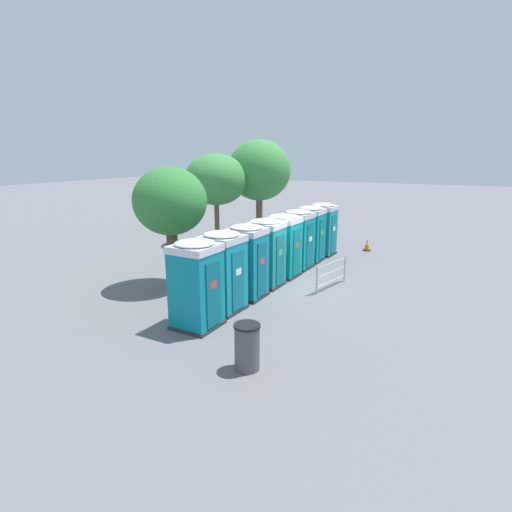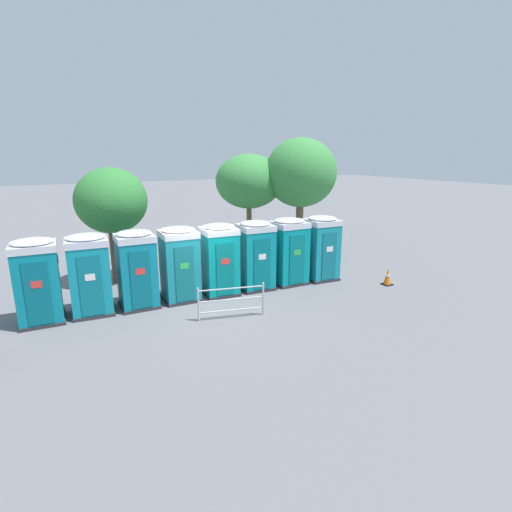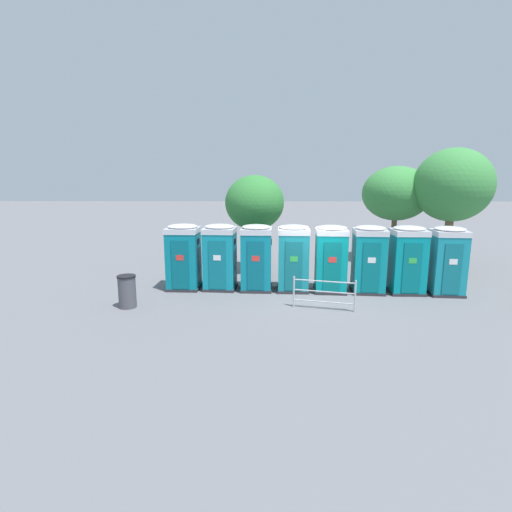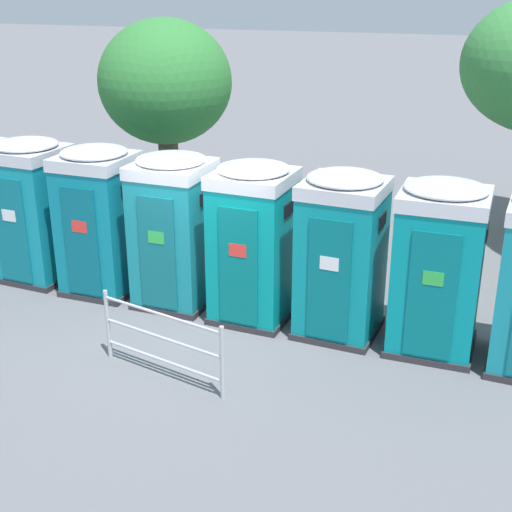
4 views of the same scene
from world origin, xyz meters
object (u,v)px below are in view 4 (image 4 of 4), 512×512
Objects in this scene: portapotty_2 at (99,220)px; street_tree_1 at (165,84)px; portapotty_3 at (174,230)px; portapotty_4 at (253,242)px; portapotty_1 at (33,210)px; portapotty_5 at (342,254)px; portapotty_6 at (438,267)px; event_barrier at (162,340)px.

street_tree_1 is at bearing 92.46° from portapotty_2.
portapotty_4 is (1.41, -0.11, 0.00)m from portapotty_3.
portapotty_1 is at bearing 176.24° from portapotty_4.
street_tree_1 reaches higher than portapotty_4.
portapotty_4 and portapotty_5 have the same top height.
portapotty_4 is at bearing -4.54° from portapotty_3.
portapotty_5 is 5.76m from street_tree_1.
portapotty_2 is 5.66m from portapotty_6.
street_tree_1 is (1.28, 2.93, 1.85)m from portapotty_1.
event_barrier is (-3.39, -2.03, -0.72)m from portapotty_6.
street_tree_1 is (-2.95, 3.21, 1.85)m from portapotty_4.
street_tree_1 is (-0.13, 3.04, 1.85)m from portapotty_2.
portapotty_3 is 1.00× the size of portapotty_6.
event_barrier is (0.85, -2.27, -0.72)m from portapotty_3.
portapotty_5 is at bearing -3.19° from portapotty_2.
portapotty_3 is at bearing 176.73° from portapotty_6.
portapotty_3 is 4.24m from portapotty_6.
portapotty_6 is 6.93m from street_tree_1.
portapotty_2 reaches higher than event_barrier.
portapotty_4 is 2.35m from event_barrier.
portapotty_1 is 0.58× the size of street_tree_1.
portapotty_6 is at bearing -2.64° from portapotty_4.
portapotty_2 is at bearing 177.66° from portapotty_3.
portapotty_3 and portapotty_6 have the same top height.
event_barrier is at bearing -69.53° from portapotty_3.
portapotty_4 is 1.00× the size of portapotty_6.
street_tree_1 is at bearing 114.00° from event_barrier.
street_tree_1 reaches higher than portapotty_3.
portapotty_4 is at bearing 75.46° from event_barrier.
portapotty_5 is at bearing 46.72° from event_barrier.
portapotty_5 and portapotty_6 have the same top height.
portapotty_4 is (2.82, -0.17, 0.00)m from portapotty_2.
portapotty_1 is 2.83m from portapotty_3.
portapotty_5 is at bearing -36.91° from street_tree_1.
portapotty_1 is 1.00× the size of portapotty_5.
portapotty_6 is (4.24, -0.24, -0.00)m from portapotty_3.
portapotty_1 is at bearing -113.56° from street_tree_1.
portapotty_3 is 1.41m from portapotty_4.
portapotty_3 is (2.82, -0.17, 0.00)m from portapotty_1.
street_tree_1 is at bearing 66.44° from portapotty_1.
portapotty_5 reaches higher than event_barrier.
portapotty_3 is at bearing 175.46° from portapotty_4.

